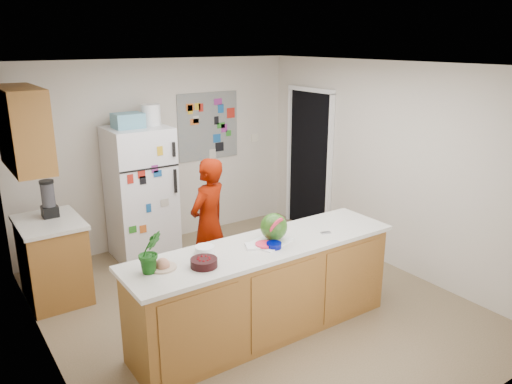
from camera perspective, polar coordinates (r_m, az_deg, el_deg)
floor at (r=5.51m, az=-0.40°, el=-12.79°), size 4.00×4.50×0.02m
wall_back at (r=6.93m, az=-10.94°, el=4.39°), size 4.00×0.02×2.50m
wall_left at (r=4.28m, az=-23.43°, el=-4.62°), size 0.02×4.50×2.50m
wall_right at (r=6.31m, az=14.93°, el=2.88°), size 0.02×4.50×2.50m
ceiling at (r=4.78m, az=-0.46°, el=14.42°), size 4.00×4.50×0.02m
doorway at (r=7.34m, az=6.15°, el=3.46°), size 0.03×0.85×2.04m
peninsula_base at (r=4.83m, az=0.96°, el=-11.26°), size 2.60×0.62×0.88m
peninsula_top at (r=4.63m, az=0.99°, el=-6.23°), size 2.68×0.70×0.04m
side_counter_base at (r=5.87m, az=-22.13°, el=-7.35°), size 0.60×0.80×0.86m
side_counter_top at (r=5.71m, az=-22.63°, el=-3.22°), size 0.64×0.84×0.04m
upper_cabinets at (r=5.40m, az=-25.09°, el=6.61°), size 0.35×1.00×0.80m
refrigerator at (r=6.53m, az=-13.01°, el=-0.15°), size 0.75×0.70×1.70m
fridge_top_bin at (r=6.29m, az=-14.43°, el=7.91°), size 0.35×0.28×0.18m
photo_collage at (r=7.18m, az=-5.48°, el=7.49°), size 0.95×0.01×0.95m
person at (r=5.62m, az=-5.43°, el=-3.64°), size 0.65×0.55×1.51m
blender_appliance at (r=5.76m, az=-22.63°, el=-0.83°), size 0.14×0.14×0.38m
cutting_board at (r=4.66m, az=1.58°, el=-5.74°), size 0.46×0.40×0.01m
watermelon at (r=4.66m, az=2.05°, el=-3.98°), size 0.25×0.25×0.25m
watermelon_slice at (r=4.56m, az=0.95°, el=-6.01°), size 0.17×0.17×0.02m
cherry_bowl at (r=4.20m, az=-5.97°, el=-8.04°), size 0.29×0.29×0.07m
white_bowl at (r=4.46m, az=-5.89°, el=-6.55°), size 0.21×0.21×0.06m
cobalt_bowl at (r=4.54m, az=2.07°, el=-6.10°), size 0.15×0.15×0.05m
plate at (r=4.23m, az=-10.61°, el=-8.47°), size 0.25×0.25×0.02m
paper_towel at (r=4.56m, az=-0.05°, el=-6.18°), size 0.22×0.21×0.02m
keys at (r=4.92m, az=7.97°, el=-4.63°), size 0.10×0.07×0.01m
potted_plant at (r=4.11m, az=-11.99°, el=-6.69°), size 0.20×0.17×0.36m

